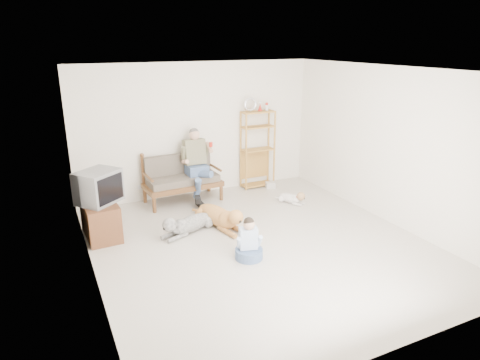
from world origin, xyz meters
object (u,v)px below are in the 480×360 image
etagere (258,149)px  tv_stand (100,220)px  loveseat (182,177)px  golden_retriever (221,217)px

etagere → tv_stand: 3.73m
loveseat → etagere: bearing=0.5°
golden_retriever → etagere: bearing=33.9°
etagere → loveseat: bearing=-176.4°
golden_retriever → tv_stand: bearing=154.1°
loveseat → etagere: (1.77, 0.11, 0.37)m
tv_stand → golden_retriever: tv_stand is taller
loveseat → golden_retriever: bearing=-85.6°
loveseat → tv_stand: bearing=-152.2°
loveseat → tv_stand: (-1.74, -1.04, -0.19)m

